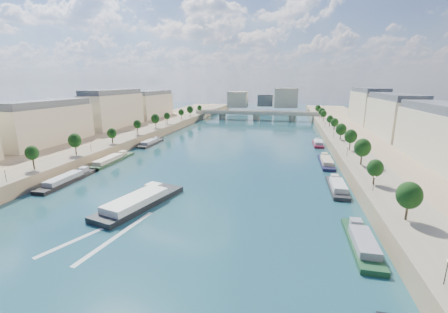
% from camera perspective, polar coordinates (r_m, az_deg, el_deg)
% --- Properties ---
extents(ground, '(700.00, 700.00, 0.00)m').
position_cam_1_polar(ground, '(146.12, 0.44, 0.56)').
color(ground, '#0C2F36').
rests_on(ground, ground).
extents(quay_left, '(44.00, 520.00, 5.00)m').
position_cam_1_polar(quay_left, '(174.74, -23.37, 2.48)').
color(quay_left, '#9E8460').
rests_on(quay_left, ground).
extents(quay_right, '(44.00, 520.00, 5.00)m').
position_cam_1_polar(quay_right, '(149.03, 28.67, 0.07)').
color(quay_right, '#9E8460').
rests_on(quay_right, ground).
extents(pave_left, '(14.00, 520.00, 0.10)m').
position_cam_1_polar(pave_left, '(166.07, -19.22, 3.20)').
color(pave_left, gray).
rests_on(pave_left, quay_left).
extents(pave_right, '(14.00, 520.00, 0.10)m').
position_cam_1_polar(pave_right, '(144.87, 23.11, 1.35)').
color(pave_right, gray).
rests_on(pave_right, quay_right).
extents(trees_left, '(4.80, 268.80, 8.26)m').
position_cam_1_polar(trees_left, '(165.87, -18.42, 5.15)').
color(trees_left, '#382B1E').
rests_on(trees_left, ground).
extents(trees_right, '(4.80, 268.80, 8.26)m').
position_cam_1_polar(trees_right, '(153.22, 21.90, 4.18)').
color(trees_right, '#382B1E').
rests_on(trees_right, ground).
extents(lamps_left, '(0.36, 200.36, 4.28)m').
position_cam_1_polar(lamps_left, '(154.89, -19.77, 3.45)').
color(lamps_left, black).
rests_on(lamps_left, ground).
extents(lamps_right, '(0.36, 200.36, 4.28)m').
position_cam_1_polar(lamps_right, '(148.39, 21.16, 2.89)').
color(lamps_right, black).
rests_on(lamps_right, ground).
extents(buildings_left, '(16.00, 226.00, 23.20)m').
position_cam_1_polar(buildings_left, '(190.06, -24.92, 7.44)').
color(buildings_left, beige).
rests_on(buildings_left, ground).
extents(buildings_right, '(16.00, 226.00, 23.20)m').
position_cam_1_polar(buildings_right, '(162.16, 32.52, 5.62)').
color(buildings_right, beige).
rests_on(buildings_right, ground).
extents(skyline, '(79.00, 42.00, 22.00)m').
position_cam_1_polar(skyline, '(360.09, 8.23, 10.82)').
color(skyline, beige).
rests_on(skyline, ground).
extents(bridge, '(112.00, 12.00, 8.15)m').
position_cam_1_polar(bridge, '(277.77, 6.21, 7.98)').
color(bridge, '#C1B79E').
rests_on(bridge, ground).
extents(tour_barge, '(16.09, 30.96, 4.04)m').
position_cam_1_polar(tour_barge, '(88.59, -15.79, -8.32)').
color(tour_barge, black).
rests_on(tour_barge, ground).
extents(wake, '(14.38, 25.90, 0.04)m').
position_cam_1_polar(wake, '(76.28, -21.64, -13.53)').
color(wake, silver).
rests_on(wake, ground).
extents(moored_barges_left, '(5.00, 157.20, 3.60)m').
position_cam_1_polar(moored_barges_left, '(122.98, -25.71, -3.06)').
color(moored_barges_left, '#1C293F').
rests_on(moored_barges_left, ground).
extents(moored_barges_right, '(5.00, 159.32, 3.60)m').
position_cam_1_polar(moored_barges_right, '(102.94, 20.87, -5.75)').
color(moored_barges_right, black).
rests_on(moored_barges_right, ground).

